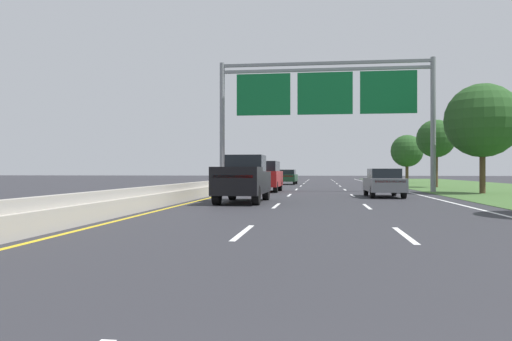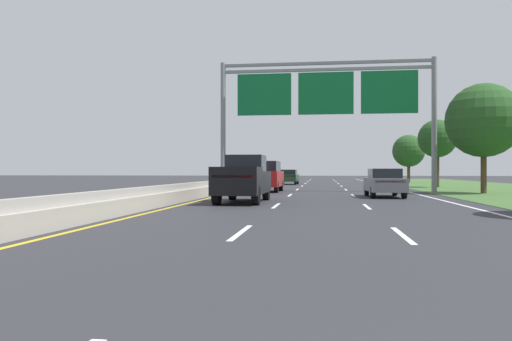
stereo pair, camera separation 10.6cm
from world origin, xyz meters
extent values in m
plane|color=#2B2B30|center=(0.00, 35.00, 0.00)|extent=(220.00, 220.00, 0.00)
cube|color=white|center=(-1.85, 10.50, 0.00)|extent=(0.14, 3.00, 0.01)
cube|color=white|center=(-1.85, 19.50, 0.00)|extent=(0.14, 3.00, 0.01)
cube|color=white|center=(-1.85, 28.50, 0.00)|extent=(0.14, 3.00, 0.01)
cube|color=white|center=(-1.85, 37.50, 0.00)|extent=(0.14, 3.00, 0.01)
cube|color=white|center=(-1.85, 46.50, 0.00)|extent=(0.14, 3.00, 0.01)
cube|color=white|center=(-1.85, 55.50, 0.00)|extent=(0.14, 3.00, 0.01)
cube|color=white|center=(-1.85, 64.50, 0.00)|extent=(0.14, 3.00, 0.01)
cube|color=white|center=(-1.85, 73.50, 0.00)|extent=(0.14, 3.00, 0.01)
cube|color=white|center=(-1.85, 82.50, 0.00)|extent=(0.14, 3.00, 0.01)
cube|color=white|center=(1.85, 10.50, 0.00)|extent=(0.14, 3.00, 0.01)
cube|color=white|center=(1.85, 19.50, 0.00)|extent=(0.14, 3.00, 0.01)
cube|color=white|center=(1.85, 28.50, 0.00)|extent=(0.14, 3.00, 0.01)
cube|color=white|center=(1.85, 37.50, 0.00)|extent=(0.14, 3.00, 0.01)
cube|color=white|center=(1.85, 46.50, 0.00)|extent=(0.14, 3.00, 0.01)
cube|color=white|center=(1.85, 55.50, 0.00)|extent=(0.14, 3.00, 0.01)
cube|color=white|center=(1.85, 64.50, 0.00)|extent=(0.14, 3.00, 0.01)
cube|color=white|center=(1.85, 73.50, 0.00)|extent=(0.14, 3.00, 0.01)
cube|color=white|center=(1.85, 82.50, 0.00)|extent=(0.14, 3.00, 0.01)
cube|color=white|center=(5.90, 35.00, 0.00)|extent=(0.16, 106.00, 0.01)
cube|color=gold|center=(-5.90, 35.00, 0.00)|extent=(0.16, 106.00, 0.01)
cube|color=#A8A399|center=(-6.60, 35.00, 0.28)|extent=(0.60, 110.00, 0.55)
cube|color=#A8A399|center=(-6.60, 35.00, 0.70)|extent=(0.25, 110.00, 0.30)
cylinder|color=gray|center=(-7.05, 34.20, 4.62)|extent=(0.36, 0.36, 9.25)
cylinder|color=gray|center=(7.65, 34.20, 4.62)|extent=(0.36, 0.36, 9.25)
cube|color=gray|center=(0.30, 34.20, 9.02)|extent=(14.70, 0.24, 0.20)
cube|color=gray|center=(0.30, 34.20, 8.57)|extent=(14.70, 0.24, 0.20)
cube|color=#0C602D|center=(-4.03, 34.02, 6.88)|extent=(3.83, 0.12, 2.95)
cube|color=#0C602D|center=(0.30, 34.02, 6.88)|extent=(3.83, 0.12, 2.95)
cube|color=#0C602D|center=(4.63, 34.02, 6.88)|extent=(3.83, 0.12, 2.95)
cube|color=black|center=(-3.56, 21.59, 0.92)|extent=(2.03, 5.41, 1.00)
cube|color=black|center=(-3.56, 22.44, 1.81)|extent=(1.73, 1.91, 0.78)
cube|color=#B21414|center=(-3.58, 18.93, 1.22)|extent=(1.68, 0.09, 0.12)
cube|color=black|center=(-3.57, 19.86, 1.52)|extent=(2.01, 1.96, 0.20)
cylinder|color=black|center=(-4.40, 23.43, 0.42)|extent=(0.31, 0.84, 0.84)
cylinder|color=black|center=(-2.70, 23.42, 0.42)|extent=(0.31, 0.84, 0.84)
cylinder|color=black|center=(-4.42, 19.76, 0.42)|extent=(0.31, 0.84, 0.84)
cylinder|color=black|center=(-2.72, 19.75, 0.42)|extent=(0.31, 0.84, 0.84)
cube|color=maroon|center=(-3.75, 33.27, 0.91)|extent=(1.97, 4.73, 1.05)
cube|color=black|center=(-3.75, 33.12, 1.77)|extent=(1.68, 3.03, 0.68)
cube|color=#B21414|center=(-3.79, 30.96, 1.22)|extent=(1.60, 0.10, 0.12)
cylinder|color=black|center=(-4.55, 34.88, 0.38)|extent=(0.27, 0.76, 0.76)
cylinder|color=black|center=(-2.91, 34.85, 0.38)|extent=(0.27, 0.76, 0.76)
cylinder|color=black|center=(-4.60, 31.68, 0.38)|extent=(0.27, 0.76, 0.76)
cylinder|color=black|center=(-2.96, 31.66, 0.38)|extent=(0.27, 0.76, 0.76)
cube|color=slate|center=(3.47, 27.14, 0.69)|extent=(1.91, 4.44, 0.72)
cube|color=black|center=(3.47, 27.09, 1.31)|extent=(1.61, 2.33, 0.52)
cube|color=#B21414|center=(3.51, 24.98, 0.91)|extent=(1.53, 0.11, 0.12)
cylinder|color=black|center=(2.63, 28.61, 0.33)|extent=(0.23, 0.66, 0.66)
cylinder|color=black|center=(4.23, 28.65, 0.33)|extent=(0.23, 0.66, 0.66)
cylinder|color=black|center=(2.70, 25.62, 0.33)|extent=(0.23, 0.66, 0.66)
cylinder|color=black|center=(4.30, 25.66, 0.33)|extent=(0.23, 0.66, 0.66)
cube|color=#193D23|center=(-3.45, 51.98, 0.69)|extent=(1.94, 4.45, 0.72)
cube|color=black|center=(-3.45, 51.93, 1.31)|extent=(1.63, 2.34, 0.52)
cube|color=#B21414|center=(-3.51, 49.82, 0.91)|extent=(1.53, 0.12, 0.12)
cylinder|color=black|center=(-4.21, 53.50, 0.33)|extent=(0.24, 0.67, 0.66)
cylinder|color=black|center=(-2.61, 53.45, 0.33)|extent=(0.24, 0.67, 0.66)
cylinder|color=black|center=(-4.30, 50.51, 0.33)|extent=(0.24, 0.67, 0.66)
cylinder|color=black|center=(-2.70, 50.46, 0.33)|extent=(0.24, 0.67, 0.66)
cylinder|color=#4C3823|center=(10.21, 32.07, 1.39)|extent=(0.36, 0.36, 2.78)
sphere|color=#234C1E|center=(10.21, 32.07, 4.66)|extent=(4.69, 4.69, 4.69)
cylinder|color=#4C3823|center=(9.97, 43.83, 1.47)|extent=(0.36, 0.36, 2.94)
sphere|color=#234C1E|center=(9.97, 43.83, 4.26)|extent=(3.31, 3.31, 3.31)
cylinder|color=#4C3823|center=(10.39, 60.75, 1.15)|extent=(0.36, 0.36, 2.31)
sphere|color=#234C1E|center=(10.39, 60.75, 3.85)|extent=(3.87, 3.87, 3.87)
camera|label=1|loc=(-0.05, -1.08, 1.46)|focal=34.90mm
camera|label=2|loc=(0.05, -1.06, 1.46)|focal=34.90mm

